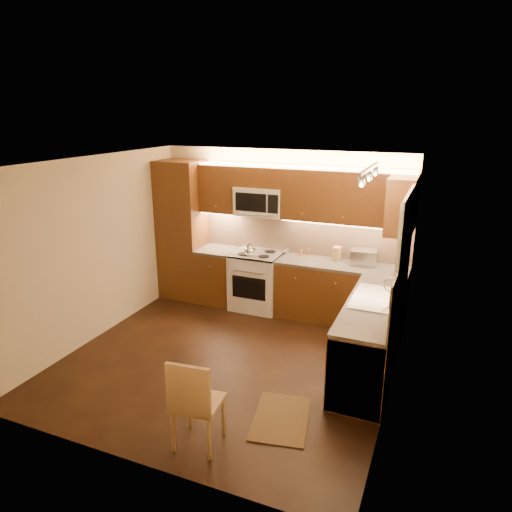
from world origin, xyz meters
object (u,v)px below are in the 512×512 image
at_px(knife_block, 337,254).
at_px(dining_chair, 198,401).
at_px(stove, 257,281).
at_px(soap_bottle, 398,279).
at_px(toaster_oven, 364,257).
at_px(kettle, 249,250).
at_px(sink, 375,293).
at_px(microwave, 260,201).

height_order(knife_block, dining_chair, knife_block).
bearing_deg(stove, soap_bottle, -14.21).
bearing_deg(toaster_oven, stove, 178.27).
relative_size(stove, kettle, 4.79).
xyz_separation_m(stove, toaster_oven, (1.64, 0.13, 0.55)).
xyz_separation_m(sink, dining_chair, (-1.27, -2.10, -0.50)).
distance_m(stove, kettle, 0.58).
bearing_deg(stove, sink, -29.36).
relative_size(toaster_oven, soap_bottle, 2.22).
bearing_deg(sink, toaster_oven, 106.16).
bearing_deg(kettle, stove, 75.91).
bearing_deg(toaster_oven, microwave, 173.55).
xyz_separation_m(stove, knife_block, (1.22, 0.19, 0.54)).
bearing_deg(dining_chair, knife_block, 76.04).
bearing_deg(dining_chair, sink, 53.13).
bearing_deg(knife_block, microwave, -170.88).
bearing_deg(soap_bottle, kettle, 154.35).
distance_m(sink, kettle, 2.27).
bearing_deg(microwave, toaster_oven, -0.02).
bearing_deg(sink, stove, 150.64).
distance_m(knife_block, soap_bottle, 1.22).
bearing_deg(knife_block, dining_chair, -91.57).
bearing_deg(toaster_oven, kettle, -176.37).
distance_m(kettle, dining_chair, 3.21).
bearing_deg(dining_chair, soap_bottle, 55.51).
bearing_deg(kettle, toaster_oven, 16.01).
relative_size(stove, microwave, 1.21).
bearing_deg(toaster_oven, sink, -80.28).
distance_m(microwave, toaster_oven, 1.78).
bearing_deg(stove, dining_chair, -77.20).
distance_m(kettle, knife_block, 1.33).
bearing_deg(kettle, dining_chair, -69.51).
distance_m(stove, knife_block, 1.35).
xyz_separation_m(stove, soap_bottle, (2.20, -0.56, 0.52)).
bearing_deg(kettle, knife_block, 21.39).
xyz_separation_m(sink, knife_block, (-0.78, 1.31, 0.03)).
xyz_separation_m(kettle, toaster_oven, (1.70, 0.30, -0.01)).
xyz_separation_m(sink, toaster_oven, (-0.36, 1.26, 0.04)).
bearing_deg(microwave, soap_bottle, -17.47).
bearing_deg(knife_block, soap_bottle, -30.84).
height_order(microwave, sink, microwave).
distance_m(sink, dining_chair, 2.50).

